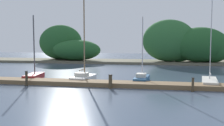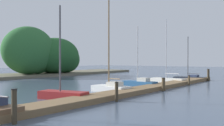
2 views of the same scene
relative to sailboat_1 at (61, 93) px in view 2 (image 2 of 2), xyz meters
name	(u,v)px [view 2 (image 2 of 2)]	position (x,y,z in m)	size (l,w,h in m)	color
dock_pier	(148,88)	(7.68, -2.28, -0.19)	(30.38, 1.80, 0.35)	brown
sailboat_1	(61,93)	(0.00, 0.00, 0.00)	(1.70, 3.58, 6.12)	maroon
sailboat_2	(110,87)	(5.08, -0.30, 0.06)	(1.67, 3.44, 7.57)	white
sailboat_3	(139,83)	(10.34, 0.05, -0.01)	(1.30, 3.65, 5.78)	#285684
sailboat_4	(167,80)	(15.96, -0.36, -0.07)	(1.72, 4.29, 7.09)	silver
sailboat_5	(189,78)	(21.40, -0.97, -0.07)	(1.36, 4.05, 5.48)	#232833
mooring_piling_0	(14,106)	(-6.06, -3.53, 0.35)	(0.25, 0.25, 1.42)	#3D3323
mooring_piling_1	(117,92)	(1.23, -3.53, 0.24)	(0.24, 0.24, 1.21)	#3D3323
mooring_piling_2	(163,84)	(8.17, -3.49, 0.18)	(0.32, 0.32, 1.09)	#4C3D28
mooring_piling_3	(189,80)	(14.19, -3.51, 0.15)	(0.21, 0.21, 1.02)	#4C3D28
mooring_piling_4	(208,75)	(21.35, -3.37, 0.36)	(0.32, 0.32, 1.44)	#3D3323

